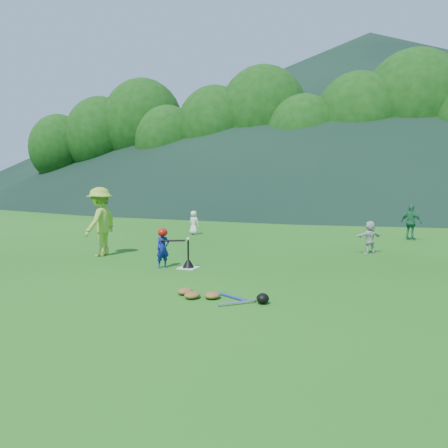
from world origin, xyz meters
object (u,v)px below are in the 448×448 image
object	(u,v)px
home_plate	(188,268)
fielder_c	(411,222)
batter_child	(163,249)
fielder_d	(370,237)
equipment_pile	(212,295)
adult_coach	(100,222)
batting_tee	(188,263)
fielder_a	(194,223)

from	to	relation	value
home_plate	fielder_c	world-z (taller)	fielder_c
batter_child	fielder_d	bearing A→B (deg)	-16.36
fielder_c	equipment_pile	world-z (taller)	fielder_c
home_plate	fielder_d	distance (m)	5.83
adult_coach	fielder_c	bearing A→B (deg)	126.60
home_plate	batter_child	xyz separation A→B (m)	(-0.62, -0.17, 0.47)
home_plate	batting_tee	xyz separation A→B (m)	(0.00, 0.00, 0.12)
fielder_a	fielder_d	bearing A→B (deg)	172.82
batter_child	home_plate	bearing A→B (deg)	-43.36
fielder_a	fielder_d	size ratio (longest dim) A/B	1.01
fielder_c	equipment_pile	bearing A→B (deg)	98.83
fielder_d	equipment_pile	distance (m)	7.08
fielder_a	fielder_c	distance (m)	8.55
adult_coach	equipment_pile	distance (m)	6.06
batting_tee	fielder_d	bearing A→B (deg)	45.09
fielder_a	batting_tee	world-z (taller)	fielder_a
fielder_d	equipment_pile	world-z (taller)	fielder_d
home_plate	batter_child	distance (m)	0.80
adult_coach	fielder_a	distance (m)	6.09
batting_tee	fielder_a	bearing A→B (deg)	113.73
batting_tee	equipment_pile	bearing A→B (deg)	-56.26
adult_coach	fielder_c	size ratio (longest dim) A/B	1.50
fielder_c	batting_tee	size ratio (longest dim) A/B	1.97
fielder_c	batting_tee	bearing A→B (deg)	84.46
adult_coach	fielder_d	xyz separation A→B (m)	(7.36, 3.23, -0.51)
home_plate	batter_child	world-z (taller)	batter_child
fielder_a	batting_tee	xyz separation A→B (m)	(3.05, -6.95, -0.37)
batter_child	fielder_d	size ratio (longest dim) A/B	0.98
home_plate	fielder_c	size ratio (longest dim) A/B	0.34
fielder_d	equipment_pile	xyz separation A→B (m)	(-2.43, -6.63, -0.43)
batter_child	fielder_d	distance (m)	6.38
batter_child	fielder_d	world-z (taller)	fielder_d
equipment_pile	batter_child	bearing A→B (deg)	134.42
fielder_d	adult_coach	bearing A→B (deg)	-16.37
adult_coach	batting_tee	size ratio (longest dim) A/B	2.95
batter_child	fielder_c	distance (m)	10.25
fielder_a	adult_coach	bearing A→B (deg)	102.52
home_plate	equipment_pile	xyz separation A→B (m)	(1.68, -2.52, 0.06)
fielder_c	fielder_d	distance (m)	4.20
home_plate	equipment_pile	size ratio (longest dim) A/B	0.25
fielder_c	fielder_a	bearing A→B (deg)	36.02
equipment_pile	fielder_c	bearing A→B (deg)	70.62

